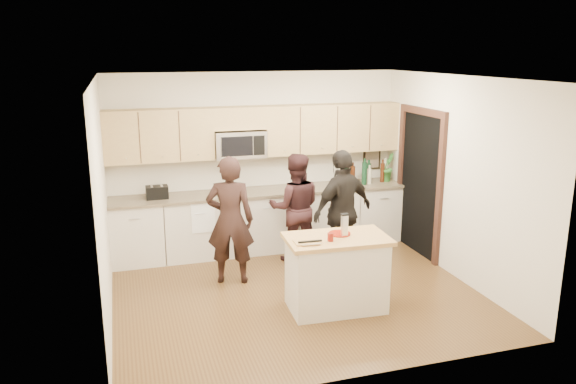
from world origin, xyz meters
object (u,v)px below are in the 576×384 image
object	(u,v)px
woman_center	(295,208)
island	(336,273)
toaster	(157,192)
woman_right	(343,211)
woman_left	(230,220)

from	to	relation	value
woman_center	island	bearing A→B (deg)	102.56
island	toaster	bearing A→B (deg)	132.90
woman_right	island	bearing A→B (deg)	43.80
toaster	woman_center	distance (m)	2.00
toaster	woman_left	bearing A→B (deg)	-51.86
island	woman_left	world-z (taller)	woman_left
woman_center	woman_left	bearing A→B (deg)	38.85
woman_left	toaster	bearing A→B (deg)	-35.51
toaster	woman_center	bearing A→B (deg)	-16.72
woman_left	woman_right	world-z (taller)	woman_right
woman_left	woman_right	distance (m)	1.56
woman_center	woman_right	world-z (taller)	woman_right
island	woman_center	bearing A→B (deg)	92.22
toaster	woman_right	world-z (taller)	woman_right
woman_left	woman_center	size ratio (longest dim) A/B	1.07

